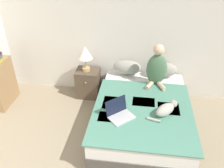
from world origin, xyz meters
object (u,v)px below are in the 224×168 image
object	(u,v)px
pillow_near	(127,67)
person_sitting	(157,68)
laptop_open	(120,113)
bookshelf	(2,83)
pillow_far	(162,70)
bed	(142,115)
table_lamp	(85,54)
cat_tabby	(166,109)
nightstand	(88,83)

from	to	relation	value
pillow_near	person_sitting	xyz separation A→B (m)	(0.52, -0.27, 0.18)
laptop_open	bookshelf	distance (m)	2.37
pillow_far	laptop_open	size ratio (longest dim) A/B	1.16
bed	person_sitting	bearing A→B (deg)	71.68
laptop_open	table_lamp	size ratio (longest dim) A/B	0.92
cat_tabby	nightstand	bearing A→B (deg)	97.22
pillow_far	person_sitting	xyz separation A→B (m)	(-0.13, -0.27, 0.18)
pillow_near	cat_tabby	xyz separation A→B (m)	(0.65, -1.10, -0.05)
laptop_open	table_lamp	xyz separation A→B (m)	(-0.76, 1.19, 0.34)
bookshelf	cat_tabby	bearing A→B (deg)	-11.64
laptop_open	pillow_far	bearing A→B (deg)	20.13
pillow_near	pillow_far	bearing A→B (deg)	0.00
bed	person_sitting	xyz separation A→B (m)	(0.20, 0.59, 0.58)
bed	table_lamp	bearing A→B (deg)	143.36
pillow_far	bookshelf	bearing A→B (deg)	-170.13
cat_tabby	laptop_open	world-z (taller)	laptop_open
cat_tabby	nightstand	xyz separation A→B (m)	(-1.40, 1.06, -0.32)
bed	pillow_near	xyz separation A→B (m)	(-0.32, 0.86, 0.40)
person_sitting	cat_tabby	distance (m)	0.87
pillow_far	cat_tabby	xyz separation A→B (m)	(0.01, -1.10, -0.05)
person_sitting	cat_tabby	size ratio (longest dim) A/B	1.68
pillow_far	person_sitting	world-z (taller)	person_sitting
bookshelf	pillow_near	bearing A→B (deg)	12.62
cat_tabby	laptop_open	distance (m)	0.67
pillow_far	nightstand	world-z (taller)	pillow_far
pillow_near	cat_tabby	world-z (taller)	pillow_near
person_sitting	laptop_open	size ratio (longest dim) A/B	1.64
bed	laptop_open	bearing A→B (deg)	-130.88
pillow_far	nightstand	bearing A→B (deg)	-178.20
bed	pillow_near	bearing A→B (deg)	110.41
cat_tabby	laptop_open	xyz separation A→B (m)	(-0.66, -0.14, -0.03)
laptop_open	nightstand	world-z (taller)	laptop_open
cat_tabby	pillow_far	bearing A→B (deg)	44.69
pillow_far	person_sitting	distance (m)	0.35
nightstand	bed	bearing A→B (deg)	-37.51
bed	nightstand	world-z (taller)	nightstand
person_sitting	pillow_near	bearing A→B (deg)	152.21
pillow_near	cat_tabby	size ratio (longest dim) A/B	1.19
pillow_near	person_sitting	size ratio (longest dim) A/B	0.71
pillow_far	bookshelf	size ratio (longest dim) A/B	0.60
cat_tabby	bed	bearing A→B (deg)	98.45
bed	person_sitting	distance (m)	0.85
pillow_near	nightstand	distance (m)	0.84
bed	bookshelf	xyz separation A→B (m)	(-2.58, 0.36, 0.17)
cat_tabby	bookshelf	world-z (taller)	bookshelf
person_sitting	cat_tabby	xyz separation A→B (m)	(0.13, -0.83, -0.23)
pillow_far	person_sitting	bearing A→B (deg)	-114.83
laptop_open	person_sitting	bearing A→B (deg)	19.38
laptop_open	table_lamp	distance (m)	1.45
table_lamp	bed	bearing A→B (deg)	-36.64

